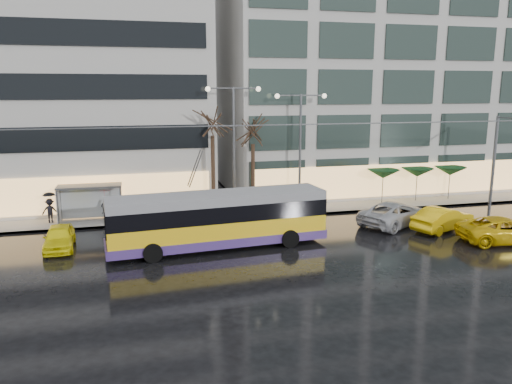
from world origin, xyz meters
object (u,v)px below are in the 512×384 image
object	(u,v)px
bus_shelter	(84,195)
taxi_a	(59,237)
trolleybus	(218,221)
street_lamp_near	(234,132)

from	to	relation	value
bus_shelter	taxi_a	xyz separation A→B (m)	(-0.99, -5.52, -1.28)
taxi_a	bus_shelter	bearing A→B (deg)	77.38
trolleybus	street_lamp_near	xyz separation A→B (m)	(2.48, 7.61, 4.42)
trolleybus	bus_shelter	xyz separation A→B (m)	(-7.90, 7.50, 0.39)
bus_shelter	taxi_a	size ratio (longest dim) A/B	1.05
taxi_a	trolleybus	bearing A→B (deg)	-15.05
trolleybus	bus_shelter	size ratio (longest dim) A/B	3.02
bus_shelter	street_lamp_near	size ratio (longest dim) A/B	0.47
trolleybus	bus_shelter	bearing A→B (deg)	136.50
street_lamp_near	bus_shelter	bearing A→B (deg)	-179.37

